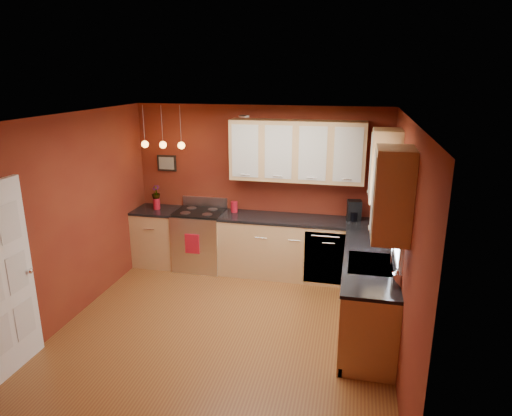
% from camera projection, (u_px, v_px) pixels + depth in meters
% --- Properties ---
extents(floor, '(4.20, 4.20, 0.00)m').
position_uv_depth(floor, '(224.00, 331.00, 5.63)').
color(floor, brown).
rests_on(floor, ground).
extents(ceiling, '(4.00, 4.20, 0.02)m').
position_uv_depth(ceiling, '(219.00, 118.00, 4.89)').
color(ceiling, beige).
rests_on(ceiling, wall_back).
extents(wall_back, '(4.00, 0.02, 2.60)m').
position_uv_depth(wall_back, '(260.00, 189.00, 7.23)').
color(wall_back, maroon).
rests_on(wall_back, floor).
extents(wall_front, '(4.00, 0.02, 2.60)m').
position_uv_depth(wall_front, '(138.00, 326.00, 3.30)').
color(wall_front, maroon).
rests_on(wall_front, floor).
extents(wall_left, '(0.02, 4.20, 2.60)m').
position_uv_depth(wall_left, '(68.00, 220.00, 5.68)').
color(wall_left, maroon).
rests_on(wall_left, floor).
extents(wall_right, '(0.02, 4.20, 2.60)m').
position_uv_depth(wall_right, '(402.00, 245.00, 4.85)').
color(wall_right, maroon).
rests_on(wall_right, floor).
extents(base_cabinets_back_left, '(0.70, 0.60, 0.90)m').
position_uv_depth(base_cabinets_back_left, '(158.00, 237.00, 7.53)').
color(base_cabinets_back_left, tan).
rests_on(base_cabinets_back_left, floor).
extents(base_cabinets_back_right, '(2.54, 0.60, 0.90)m').
position_uv_depth(base_cabinets_back_right, '(302.00, 249.00, 7.04)').
color(base_cabinets_back_right, tan).
rests_on(base_cabinets_back_right, floor).
extents(base_cabinets_right, '(0.60, 2.10, 0.90)m').
position_uv_depth(base_cabinets_right, '(367.00, 295.00, 5.57)').
color(base_cabinets_right, tan).
rests_on(base_cabinets_right, floor).
extents(counter_back_left, '(0.70, 0.62, 0.04)m').
position_uv_depth(counter_back_left, '(157.00, 210.00, 7.40)').
color(counter_back_left, black).
rests_on(counter_back_left, base_cabinets_back_left).
extents(counter_back_right, '(2.54, 0.62, 0.04)m').
position_uv_depth(counter_back_right, '(303.00, 220.00, 6.90)').
color(counter_back_right, black).
rests_on(counter_back_right, base_cabinets_back_right).
extents(counter_right, '(0.62, 2.10, 0.04)m').
position_uv_depth(counter_right, '(370.00, 260.00, 5.44)').
color(counter_right, black).
rests_on(counter_right, base_cabinets_right).
extents(gas_range, '(0.76, 0.64, 1.11)m').
position_uv_depth(gas_range, '(200.00, 239.00, 7.37)').
color(gas_range, silver).
rests_on(gas_range, floor).
extents(dishwasher_front, '(0.60, 0.02, 0.80)m').
position_uv_depth(dishwasher_front, '(324.00, 258.00, 6.69)').
color(dishwasher_front, silver).
rests_on(dishwasher_front, base_cabinets_back_right).
extents(sink, '(0.50, 0.70, 0.33)m').
position_uv_depth(sink, '(370.00, 265.00, 5.30)').
color(sink, gray).
rests_on(sink, counter_right).
extents(window, '(0.06, 1.02, 1.22)m').
position_uv_depth(window, '(401.00, 203.00, 5.02)').
color(window, white).
rests_on(window, wall_right).
extents(door_left_wall, '(0.12, 0.82, 2.05)m').
position_uv_depth(door_left_wall, '(2.00, 281.00, 4.63)').
color(door_left_wall, white).
rests_on(door_left_wall, floor).
extents(upper_cabinets_back, '(2.00, 0.35, 0.90)m').
position_uv_depth(upper_cabinets_back, '(297.00, 151.00, 6.76)').
color(upper_cabinets_back, tan).
rests_on(upper_cabinets_back, wall_back).
extents(upper_cabinets_right, '(0.35, 1.95, 0.90)m').
position_uv_depth(upper_cabinets_right, '(388.00, 178.00, 5.00)').
color(upper_cabinets_right, tan).
rests_on(upper_cabinets_right, wall_right).
extents(wall_picture, '(0.32, 0.03, 0.26)m').
position_uv_depth(wall_picture, '(167.00, 163.00, 7.43)').
color(wall_picture, black).
rests_on(wall_picture, wall_back).
extents(pendant_lights, '(0.71, 0.11, 0.66)m').
position_uv_depth(pendant_lights, '(163.00, 144.00, 7.00)').
color(pendant_lights, gray).
rests_on(pendant_lights, ceiling).
extents(red_canister, '(0.11, 0.11, 0.17)m').
position_uv_depth(red_canister, '(234.00, 207.00, 7.22)').
color(red_canister, '#AD1223').
rests_on(red_canister, counter_back_right).
extents(red_vase, '(0.11, 0.11, 0.18)m').
position_uv_depth(red_vase, '(157.00, 204.00, 7.38)').
color(red_vase, '#AD1223').
rests_on(red_vase, counter_back_left).
extents(flowers, '(0.16, 0.16, 0.23)m').
position_uv_depth(flowers, '(156.00, 193.00, 7.33)').
color(flowers, '#AD1223').
rests_on(flowers, red_vase).
extents(coffee_maker, '(0.23, 0.22, 0.30)m').
position_uv_depth(coffee_maker, '(354.00, 211.00, 6.82)').
color(coffee_maker, black).
rests_on(coffee_maker, counter_back_right).
extents(soap_pump, '(0.11, 0.11, 0.21)m').
position_uv_depth(soap_pump, '(397.00, 277.00, 4.70)').
color(soap_pump, white).
rests_on(soap_pump, counter_right).
extents(dish_towel, '(0.23, 0.02, 0.31)m').
position_uv_depth(dish_towel, '(192.00, 244.00, 7.06)').
color(dish_towel, '#AD1223').
rests_on(dish_towel, gas_range).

